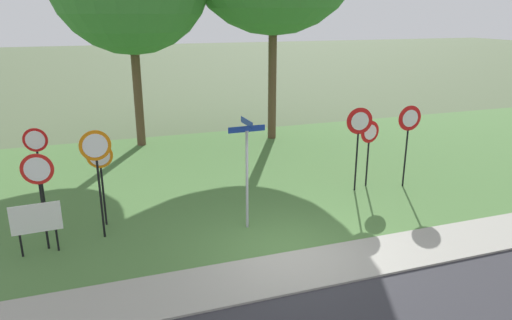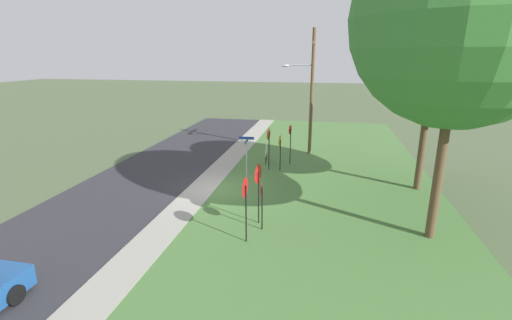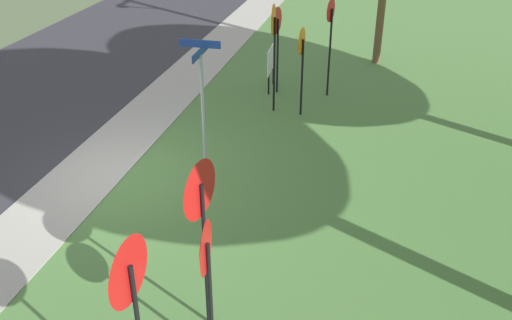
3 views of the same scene
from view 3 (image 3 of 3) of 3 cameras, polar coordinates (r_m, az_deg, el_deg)
ground_plane at (r=12.29m, az=-13.02°, el=-1.75°), size 160.00×160.00×0.00m
sidewalk_strip at (r=12.64m, az=-16.28°, el=-1.14°), size 44.00×1.60×0.06m
grass_median at (r=11.13m, az=15.94°, el=-5.57°), size 44.00×12.00×0.04m
stop_sign_near_left at (r=15.49m, az=7.46°, el=12.96°), size 0.60×0.13×2.66m
stop_sign_near_right at (r=14.23m, az=4.61°, el=10.60°), size 0.66×0.10×2.27m
stop_sign_far_left at (r=15.65m, az=2.11°, el=12.76°), size 0.73×0.13×2.38m
stop_sign_far_center at (r=14.31m, az=1.78°, el=12.44°), size 0.74×0.12×2.77m
yield_sign_near_left at (r=6.23m, az=-12.44°, el=-12.71°), size 0.80×0.11×2.66m
yield_sign_near_right at (r=7.13m, az=-5.04°, el=-10.10°), size 0.71×0.13×2.17m
yield_sign_far_left at (r=7.38m, az=-5.61°, el=-4.61°), size 0.82×0.17×2.67m
street_name_post at (r=11.33m, az=-5.39°, el=6.23°), size 0.96×0.82×2.90m
notice_board at (r=16.10m, az=1.54°, el=9.88°), size 1.10×0.09×1.25m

